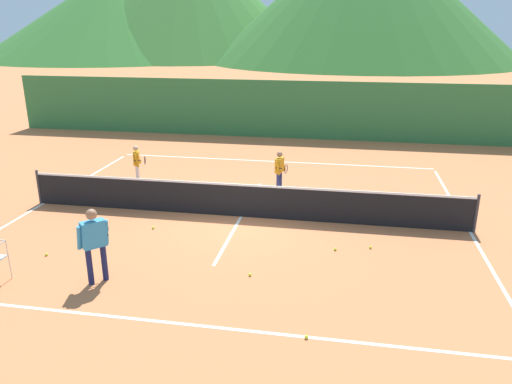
{
  "coord_description": "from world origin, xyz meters",
  "views": [
    {
      "loc": [
        2.73,
        -12.8,
        5.2
      ],
      "look_at": [
        0.5,
        -0.41,
        0.91
      ],
      "focal_mm": 34.71,
      "sensor_mm": 36.0,
      "label": 1
    }
  ],
  "objects": [
    {
      "name": "tennis_net",
      "position": [
        0.0,
        0.0,
        0.5
      ],
      "size": [
        12.58,
        0.08,
        1.05
      ],
      "color": "#333338",
      "rests_on": "ground"
    },
    {
      "name": "tennis_ball_1",
      "position": [
        -4.02,
        -3.27,
        0.03
      ],
      "size": [
        0.07,
        0.07,
        0.07
      ],
      "primitive_type": "sphere",
      "color": "yellow",
      "rests_on": "ground"
    },
    {
      "name": "tennis_ball_2",
      "position": [
        2.7,
        -1.77,
        0.03
      ],
      "size": [
        0.07,
        0.07,
        0.07
      ],
      "primitive_type": "sphere",
      "color": "yellow",
      "rests_on": "ground"
    },
    {
      "name": "tennis_ball_5",
      "position": [
        2.3,
        -5.44,
        0.03
      ],
      "size": [
        0.07,
        0.07,
        0.07
      ],
      "primitive_type": "sphere",
      "color": "yellow",
      "rests_on": "ground"
    },
    {
      "name": "line_baseline_far",
      "position": [
        0.0,
        6.05,
        0.0
      ],
      "size": [
        12.33,
        0.08,
        0.01
      ],
      "primitive_type": "cube",
      "color": "white",
      "rests_on": "ground"
    },
    {
      "name": "windscreen_fence",
      "position": [
        0.0,
        10.41,
        1.36
      ],
      "size": [
        27.13,
        0.08,
        2.71
      ],
      "primitive_type": "cube",
      "color": "#33753D",
      "rests_on": "ground"
    },
    {
      "name": "line_baseline_near",
      "position": [
        0.0,
        -5.39,
        0.0
      ],
      "size": [
        12.33,
        0.08,
        0.01
      ],
      "primitive_type": "cube",
      "color": "white",
      "rests_on": "ground"
    },
    {
      "name": "tennis_ball_0",
      "position": [
        0.91,
        -3.39,
        0.03
      ],
      "size": [
        0.07,
        0.07,
        0.07
      ],
      "primitive_type": "sphere",
      "color": "yellow",
      "rests_on": "ground"
    },
    {
      "name": "instructor",
      "position": [
        -2.22,
        -4.19,
        0.99
      ],
      "size": [
        0.6,
        0.79,
        1.65
      ],
      "color": "#191E4C",
      "rests_on": "ground"
    },
    {
      "name": "line_sideline_east",
      "position": [
        6.17,
        0.0,
        0.0
      ],
      "size": [
        0.08,
        11.44,
        0.01
      ],
      "primitive_type": "cube",
      "color": "white",
      "rests_on": "ground"
    },
    {
      "name": "tennis_ball_4",
      "position": [
        -2.13,
        -1.29,
        0.03
      ],
      "size": [
        0.07,
        0.07,
        0.07
      ],
      "primitive_type": "sphere",
      "color": "yellow",
      "rests_on": "ground"
    },
    {
      "name": "line_service_center",
      "position": [
        0.0,
        0.0,
        0.0
      ],
      "size": [
        0.08,
        6.15,
        0.01
      ],
      "primitive_type": "cube",
      "color": "white",
      "rests_on": "ground"
    },
    {
      "name": "ground_plane",
      "position": [
        0.0,
        0.0,
        0.0
      ],
      "size": [
        120.0,
        120.0,
        0.0
      ],
      "primitive_type": "plane",
      "color": "#C67042"
    },
    {
      "name": "student_1",
      "position": [
        0.78,
        2.37,
        0.81
      ],
      "size": [
        0.42,
        0.69,
        1.35
      ],
      "color": "navy",
      "rests_on": "ground"
    },
    {
      "name": "tennis_ball_6",
      "position": [
        3.54,
        -1.51,
        0.03
      ],
      "size": [
        0.07,
        0.07,
        0.07
      ],
      "primitive_type": "sphere",
      "color": "yellow",
      "rests_on": "ground"
    },
    {
      "name": "student_0",
      "position": [
        -4.14,
        2.49,
        0.78
      ],
      "size": [
        0.55,
        0.55,
        1.3
      ],
      "color": "silver",
      "rests_on": "ground"
    },
    {
      "name": "line_sideline_west",
      "position": [
        -6.17,
        0.0,
        0.0
      ],
      "size": [
        0.08,
        11.44,
        0.01
      ],
      "primitive_type": "cube",
      "color": "white",
      "rests_on": "ground"
    },
    {
      "name": "hill_1",
      "position": [
        -34.5,
        64.99,
        6.38
      ],
      "size": [
        40.83,
        40.83,
        12.77
      ],
      "primitive_type": "cone",
      "color": "#2D6628",
      "rests_on": "ground"
    }
  ]
}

